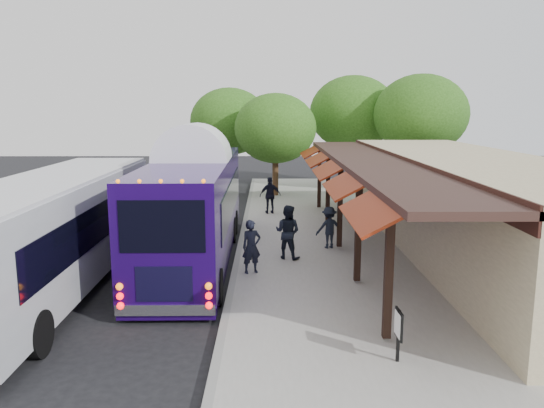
% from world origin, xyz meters
% --- Properties ---
extents(ground, '(90.00, 90.00, 0.00)m').
position_xyz_m(ground, '(0.00, 0.00, 0.00)').
color(ground, black).
rests_on(ground, ground).
extents(sidewalk, '(10.00, 40.00, 0.15)m').
position_xyz_m(sidewalk, '(5.00, 4.00, 0.07)').
color(sidewalk, '#9E9B93').
rests_on(sidewalk, ground).
extents(curb, '(0.20, 40.00, 0.16)m').
position_xyz_m(curb, '(0.05, 4.00, 0.07)').
color(curb, gray).
rests_on(curb, ground).
extents(station_shelter, '(8.15, 20.00, 3.60)m').
position_xyz_m(station_shelter, '(8.38, 4.00, 1.85)').
color(station_shelter, tan).
rests_on(station_shelter, ground).
extents(coach_bus, '(2.61, 11.98, 3.81)m').
position_xyz_m(coach_bus, '(-1.45, 3.09, 2.05)').
color(coach_bus, '#20064F').
rests_on(coach_bus, ground).
extents(city_bus, '(2.85, 12.50, 3.35)m').
position_xyz_m(city_bus, '(-5.11, -0.09, 1.85)').
color(city_bus, '#96999E').
rests_on(city_bus, ground).
extents(ped_a, '(0.73, 0.61, 1.70)m').
position_xyz_m(ped_a, '(0.60, 1.02, 1.00)').
color(ped_a, black).
rests_on(ped_a, sidewalk).
extents(ped_b, '(1.13, 1.03, 1.88)m').
position_xyz_m(ped_b, '(1.80, 2.67, 1.09)').
color(ped_b, black).
rests_on(ped_b, sidewalk).
extents(ped_c, '(1.13, 0.64, 1.81)m').
position_xyz_m(ped_c, '(1.23, 10.74, 1.06)').
color(ped_c, black).
rests_on(ped_c, sidewalk).
extents(ped_d, '(1.12, 0.82, 1.56)m').
position_xyz_m(ped_d, '(3.40, 4.07, 0.93)').
color(ped_d, black).
rests_on(ped_d, sidewalk).
extents(sign_board, '(0.07, 0.50, 1.11)m').
position_xyz_m(sign_board, '(3.79, -5.00, 0.90)').
color(sign_board, black).
rests_on(sign_board, sidewalk).
extents(tree_left, '(4.85, 4.85, 6.21)m').
position_xyz_m(tree_left, '(1.57, 16.38, 4.14)').
color(tree_left, '#382314').
rests_on(tree_left, ground).
extents(tree_mid, '(5.87, 5.87, 7.52)m').
position_xyz_m(tree_mid, '(6.88, 21.10, 5.01)').
color(tree_mid, '#382314').
rests_on(tree_mid, ground).
extents(tree_right, '(5.78, 5.78, 7.41)m').
position_xyz_m(tree_right, '(10.53, 17.77, 4.94)').
color(tree_right, '#382314').
rests_on(tree_right, ground).
extents(tree_far, '(5.21, 5.21, 6.67)m').
position_xyz_m(tree_far, '(-1.43, 20.34, 4.45)').
color(tree_far, '#382314').
rests_on(tree_far, ground).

